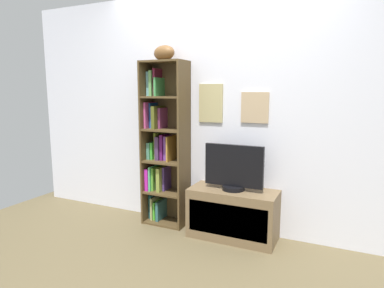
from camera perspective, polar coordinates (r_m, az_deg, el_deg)
name	(u,v)px	position (r m, az deg, el deg)	size (l,w,h in m)	color
ground	(165,278)	(2.87, -4.65, -21.94)	(5.20, 5.20, 0.04)	brown
back_wall	(217,112)	(3.49, 4.34, 5.43)	(4.80, 0.08, 2.47)	silver
bookshelf	(163,147)	(3.66, -5.04, -0.54)	(0.48, 0.29, 1.77)	#513E22
football	(164,53)	(3.57, -4.81, 15.29)	(0.27, 0.15, 0.15)	brown
tv_stand	(233,214)	(3.40, 7.01, -11.81)	(0.87, 0.39, 0.49)	brown
television	(234,168)	(3.27, 7.17, -4.19)	(0.58, 0.22, 0.45)	black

